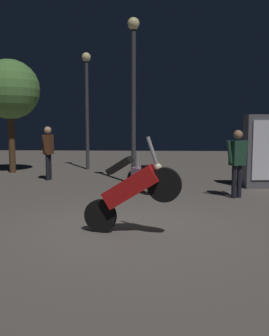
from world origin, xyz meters
name	(u,v)px	position (x,y,z in m)	size (l,w,h in m)	color
ground_plane	(132,229)	(0.00, 0.00, 0.00)	(40.00, 40.00, 0.00)	#605951
motorcycle_red_foreground	(131,190)	(0.01, -0.34, 0.74)	(1.63, 0.53, 1.63)	black
motorcycle_pink_parked_left	(145,177)	(0.15, 3.46, 0.44)	(1.06, 1.40, 1.11)	black
person_rider_beside	(48,148)	(-3.09, 5.78, 1.05)	(0.30, 0.67, 1.75)	black
person_bystander_far	(237,158)	(2.43, 2.99, 1.01)	(0.63, 0.38, 1.69)	black
streetlamp_near	(87,95)	(-2.34, 8.85, 2.99)	(0.36, 0.36, 4.66)	#38383D
streetlamp_far	(133,80)	(-0.25, 5.05, 3.14)	(0.36, 0.36, 4.94)	#38383D
tree_left_bg	(10,90)	(-5.00, 7.61, 3.09)	(2.20, 2.20, 4.22)	#4C331E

